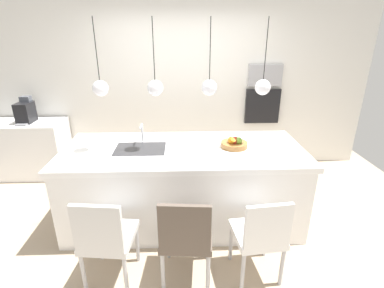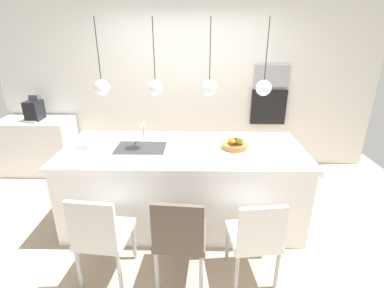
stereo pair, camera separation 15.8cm
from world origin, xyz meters
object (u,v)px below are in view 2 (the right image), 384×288
at_px(chair_near, 101,234).
at_px(chair_middle, 180,235).
at_px(coffee_machine, 34,110).
at_px(oven, 268,107).
at_px(microwave, 271,76).
at_px(chair_far, 255,236).
at_px(fruit_bowl, 235,144).

height_order(chair_near, chair_middle, chair_near).
relative_size(coffee_machine, oven, 0.68).
bearing_deg(coffee_machine, chair_near, -53.02).
distance_m(microwave, chair_near, 3.37).
relative_size(coffee_machine, chair_far, 0.44).
bearing_deg(coffee_machine, fruit_bowl, -23.50).
relative_size(chair_near, chair_far, 1.04).
height_order(fruit_bowl, oven, oven).
distance_m(oven, chair_near, 3.26).
xyz_separation_m(fruit_bowl, chair_middle, (-0.56, -0.95, -0.48)).
distance_m(microwave, chair_middle, 3.02).
bearing_deg(oven, chair_middle, -117.22).
relative_size(coffee_machine, chair_near, 0.42).
xyz_separation_m(microwave, oven, (0.00, 0.00, -0.50)).
relative_size(fruit_bowl, chair_near, 0.33).
height_order(coffee_machine, oven, oven).
xyz_separation_m(microwave, chair_middle, (-1.30, -2.52, -1.02)).
height_order(fruit_bowl, chair_far, fruit_bowl).
xyz_separation_m(chair_near, chair_middle, (0.69, -0.00, -0.00)).
bearing_deg(coffee_machine, chair_middle, -43.21).
xyz_separation_m(microwave, chair_far, (-0.64, -2.52, -1.03)).
relative_size(oven, chair_middle, 0.62).
distance_m(fruit_bowl, oven, 1.74).
bearing_deg(fruit_bowl, microwave, 64.98).
height_order(chair_middle, chair_far, chair_middle).
xyz_separation_m(coffee_machine, oven, (3.67, 0.30, -0.02)).
distance_m(coffee_machine, oven, 3.68).
relative_size(fruit_bowl, coffee_machine, 0.79).
bearing_deg(chair_near, microwave, 51.72).
bearing_deg(chair_middle, coffee_machine, 136.79).
bearing_deg(oven, coffee_machine, -175.37).
distance_m(fruit_bowl, chair_middle, 1.21).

